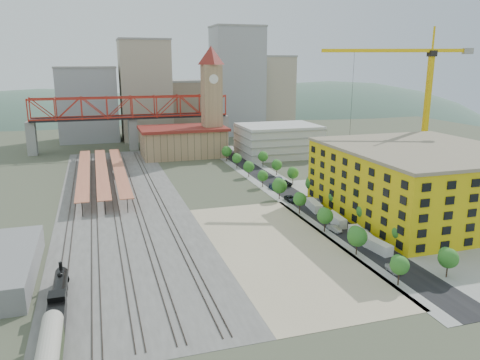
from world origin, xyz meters
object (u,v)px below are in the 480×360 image
object	(u,v)px
site_trailer_b	(361,235)
site_trailer_c	(336,220)
coach	(49,360)
site_trailer_d	(314,206)
locomotive	(59,296)
site_trailer_a	(376,245)
tower_crane	(419,89)
car_0	(393,269)
construction_building	(422,181)
clock_tower	(212,91)

from	to	relation	value
site_trailer_b	site_trailer_c	world-z (taller)	site_trailer_b
coach	site_trailer_d	size ratio (longest dim) A/B	1.95
locomotive	site_trailer_d	xyz separation A→B (m)	(66.00, 36.95, -0.73)
site_trailer_a	site_trailer_b	world-z (taller)	site_trailer_b
tower_crane	car_0	world-z (taller)	tower_crane
locomotive	car_0	distance (m)	63.23
construction_building	site_trailer_d	size ratio (longest dim) A/B	5.66
construction_building	tower_crane	size ratio (longest dim) A/B	0.97
site_trailer_b	car_0	world-z (taller)	site_trailer_b
tower_crane	clock_tower	bearing A→B (deg)	128.23
construction_building	tower_crane	world-z (taller)	tower_crane
site_trailer_b	car_0	bearing A→B (deg)	-94.83
site_trailer_c	car_0	distance (m)	29.53
construction_building	tower_crane	xyz separation A→B (m)	(20.35, 30.99, 22.86)
clock_tower	site_trailer_c	size ratio (longest dim) A/B	5.91
locomotive	site_trailer_d	distance (m)	75.64
site_trailer_b	site_trailer_d	distance (m)	25.04
construction_building	coach	world-z (taller)	construction_building
site_trailer_b	car_0	xyz separation A→B (m)	(-3.00, -17.14, -0.54)
coach	site_trailer_d	world-z (taller)	coach
clock_tower	site_trailer_a	size ratio (longest dim) A/B	5.87
locomotive	site_trailer_b	distance (m)	67.07
clock_tower	car_0	world-z (taller)	clock_tower
coach	tower_crane	distance (m)	138.50
construction_building	coach	distance (m)	102.40
site_trailer_a	site_trailer_b	bearing A→B (deg)	82.69
construction_building	site_trailer_b	world-z (taller)	construction_building
car_0	construction_building	bearing A→B (deg)	47.63
coach	site_trailer_d	bearing A→B (deg)	40.71
coach	site_trailer_a	xyz separation A→B (m)	(66.00, 25.51, -1.70)
locomotive	car_0	xyz separation A→B (m)	(63.00, -5.23, -1.24)
clock_tower	tower_crane	xyz separation A→B (m)	(54.35, -69.01, 3.57)
clock_tower	locomotive	distance (m)	140.05
locomotive	construction_building	bearing A→B (deg)	15.00
construction_building	locomotive	world-z (taller)	construction_building
construction_building	car_0	bearing A→B (deg)	-134.14
site_trailer_b	site_trailer_a	bearing A→B (deg)	-84.90
site_trailer_d	clock_tower	bearing A→B (deg)	102.02
construction_building	coach	size ratio (longest dim) A/B	2.90
clock_tower	construction_building	size ratio (longest dim) A/B	1.03
site_trailer_d	car_0	bearing A→B (deg)	-87.26
tower_crane	locomotive	bearing A→B (deg)	-153.66
site_trailer_c	site_trailer_d	world-z (taller)	site_trailer_d
construction_building	locomotive	distance (m)	95.54
construction_building	site_trailer_a	size ratio (longest dim) A/B	5.72
site_trailer_d	site_trailer_c	bearing A→B (deg)	-83.20
site_trailer_c	car_0	bearing A→B (deg)	-91.79
site_trailer_c	tower_crane	bearing A→B (deg)	38.24
construction_building	coach	bearing A→B (deg)	-154.19
coach	site_trailer_c	xyz separation A→B (m)	(66.00, 43.98, -1.71)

